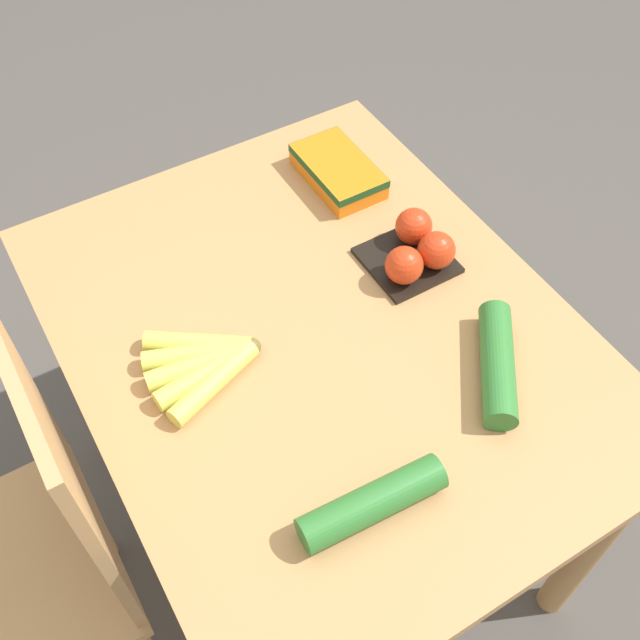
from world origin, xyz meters
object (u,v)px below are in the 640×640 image
tomato_pack (416,250)px  cucumber_near (372,503)px  banana_bunch (204,363)px  chair (34,556)px  carrot_bag (338,170)px  cucumber_far (498,363)px

tomato_pack → cucumber_near: 0.50m
banana_bunch → cucumber_near: bearing=-164.1°
chair → tomato_pack: (0.05, -0.82, 0.29)m
carrot_bag → cucumber_far: size_ratio=0.94×
carrot_bag → cucumber_far: (-0.54, 0.03, -0.00)m
tomato_pack → banana_bunch: bearing=92.3°
cucumber_near → banana_bunch: bearing=15.9°
chair → banana_bunch: bearing=94.5°
chair → cucumber_far: chair is taller
tomato_pack → cucumber_near: (-0.37, 0.34, -0.01)m
carrot_bag → cucumber_far: bearing=177.2°
chair → banana_bunch: size_ratio=5.05×
banana_bunch → cucumber_far: cucumber_far is taller
chair → cucumber_near: size_ratio=4.39×
tomato_pack → cucumber_near: bearing=137.5°
tomato_pack → carrot_bag: 0.27m
tomato_pack → cucumber_far: tomato_pack is taller
cucumber_near → cucumber_far: size_ratio=1.07×
cucumber_far → banana_bunch: bearing=58.4°
cucumber_far → chair: bearing=74.4°
chair → carrot_bag: chair is taller
chair → carrot_bag: size_ratio=4.98×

